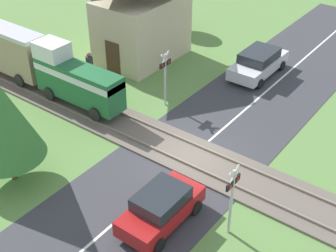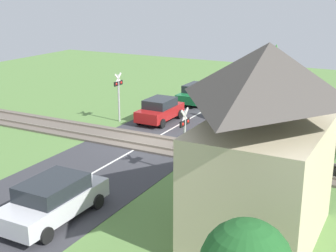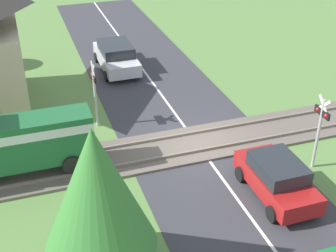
# 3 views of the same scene
# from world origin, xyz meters

# --- Properties ---
(ground_plane) EXTENTS (60.00, 60.00, 0.00)m
(ground_plane) POSITION_xyz_m (0.00, 0.00, 0.00)
(ground_plane) COLOR #5B8442
(road_surface) EXTENTS (48.00, 6.40, 0.02)m
(road_surface) POSITION_xyz_m (0.00, 0.00, 0.01)
(road_surface) COLOR #38383D
(road_surface) RESTS_ON ground_plane
(track_bed) EXTENTS (2.80, 48.00, 0.24)m
(track_bed) POSITION_xyz_m (0.00, 0.00, 0.07)
(track_bed) COLOR #665B51
(track_bed) RESTS_ON ground_plane
(car_near_crossing) EXTENTS (3.77, 1.85, 1.53)m
(car_near_crossing) POSITION_xyz_m (-4.18, -1.44, 0.80)
(car_near_crossing) COLOR #A81919
(car_near_crossing) RESTS_ON ground_plane
(car_far_side) EXTENTS (4.55, 2.06, 1.59)m
(car_far_side) POSITION_xyz_m (9.30, 1.44, 0.83)
(car_far_side) COLOR silver
(car_far_side) RESTS_ON ground_plane
(crossing_signal_west_approach) EXTENTS (0.90, 0.18, 3.17)m
(crossing_signal_west_approach) POSITION_xyz_m (-3.04, -3.83, 2.03)
(crossing_signal_west_approach) COLOR #B7B7B7
(crossing_signal_west_approach) RESTS_ON ground_plane
(crossing_signal_east_approach) EXTENTS (0.90, 0.18, 3.17)m
(crossing_signal_east_approach) POSITION_xyz_m (3.04, 3.83, 2.03)
(crossing_signal_east_approach) COLOR #B7B7B7
(crossing_signal_east_approach) RESTS_ON ground_plane
(station_building) EXTENTS (6.07, 4.14, 6.76)m
(station_building) POSITION_xyz_m (6.89, 8.60, 3.33)
(station_building) COLOR #C6B793
(station_building) RESTS_ON ground_plane
(pedestrian_by_station) EXTENTS (0.43, 0.43, 1.73)m
(pedestrian_by_station) POSITION_xyz_m (2.77, 9.30, 0.79)
(pedestrian_by_station) COLOR #333338
(pedestrian_by_station) RESTS_ON ground_plane
(tree_roadside_hedge) EXTENTS (3.22, 3.22, 5.19)m
(tree_roadside_hedge) POSITION_xyz_m (-5.98, 5.39, 3.25)
(tree_roadside_hedge) COLOR brown
(tree_roadside_hedge) RESTS_ON ground_plane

